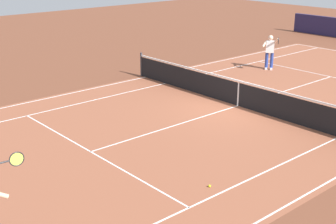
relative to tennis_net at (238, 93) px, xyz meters
name	(u,v)px	position (x,y,z in m)	size (l,w,h in m)	color
ground_plane	(238,106)	(0.00, 0.00, -0.49)	(60.00, 60.00, 0.00)	brown
court_slab	(238,106)	(0.00, 0.00, -0.49)	(24.20, 11.40, 0.00)	#935138
court_line_markings	(238,106)	(0.00, 0.00, -0.49)	(23.85, 11.05, 0.01)	white
tennis_net	(238,93)	(0.00, 0.00, 0.00)	(0.10, 11.70, 1.08)	#2D2D33
tennis_player_far	(270,50)	(-5.41, -2.73, 0.44)	(0.75, 1.08, 1.70)	navy
tennis_ball	(210,186)	(5.35, 3.73, -0.46)	(0.07, 0.07, 0.07)	#CCE01E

